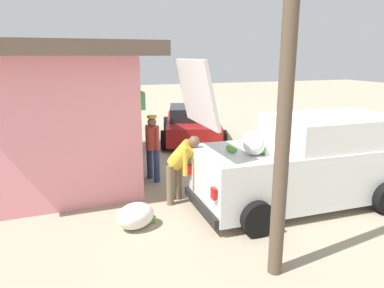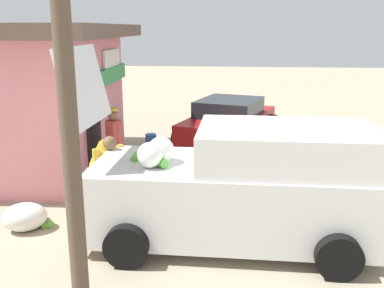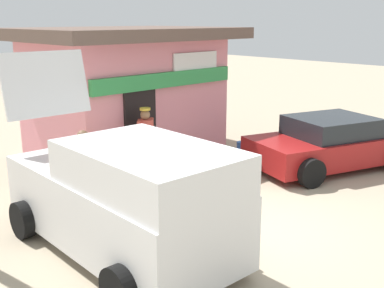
{
  "view_description": "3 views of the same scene",
  "coord_description": "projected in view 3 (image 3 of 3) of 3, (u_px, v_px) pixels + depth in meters",
  "views": [
    {
      "loc": [
        -8.01,
        5.13,
        3.02
      ],
      "look_at": [
        0.33,
        2.21,
        0.82
      ],
      "focal_mm": 33.08,
      "sensor_mm": 36.0,
      "label": 1
    },
    {
      "loc": [
        -8.57,
        0.8,
        3.23
      ],
      "look_at": [
        0.53,
        1.66,
        0.83
      ],
      "focal_mm": 41.45,
      "sensor_mm": 36.0,
      "label": 2
    },
    {
      "loc": [
        -6.07,
        -5.07,
        3.53
      ],
      "look_at": [
        0.5,
        2.03,
        1.0
      ],
      "focal_mm": 44.87,
      "sensor_mm": 36.0,
      "label": 3
    }
  ],
  "objects": [
    {
      "name": "paint_bucket",
      "position": [
        242.0,
        148.0,
        12.79
      ],
      "size": [
        0.3,
        0.3,
        0.36
      ],
      "primitive_type": "cylinder",
      "color": "blue",
      "rests_on": "ground_plane"
    },
    {
      "name": "customer_bending",
      "position": [
        88.0,
        156.0,
        9.51
      ],
      "size": [
        0.71,
        0.7,
        1.49
      ],
      "color": "#726047",
      "rests_on": "ground_plane"
    },
    {
      "name": "delivery_van",
      "position": [
        124.0,
        197.0,
        7.26
      ],
      "size": [
        2.18,
        4.5,
        2.97
      ],
      "color": "white",
      "rests_on": "ground_plane"
    },
    {
      "name": "unloaded_banana_pile",
      "position": [
        30.0,
        183.0,
        9.97
      ],
      "size": [
        0.86,
        0.86,
        0.46
      ],
      "color": "silver",
      "rests_on": "ground_plane"
    },
    {
      "name": "storefront_bar",
      "position": [
        126.0,
        89.0,
        12.69
      ],
      "size": [
        5.61,
        4.32,
        3.31
      ],
      "color": "pink",
      "rests_on": "ground_plane"
    },
    {
      "name": "parked_sedan",
      "position": [
        330.0,
        144.0,
        11.62
      ],
      "size": [
        4.3,
        3.05,
        1.26
      ],
      "color": "maroon",
      "rests_on": "ground_plane"
    },
    {
      "name": "ground_plane",
      "position": [
        249.0,
        225.0,
        8.48
      ],
      "size": [
        60.0,
        60.0,
        0.0
      ],
      "primitive_type": "plane",
      "color": "tan"
    },
    {
      "name": "vendor_standing",
      "position": [
        146.0,
        139.0,
        10.72
      ],
      "size": [
        0.55,
        0.42,
        1.63
      ],
      "color": "navy",
      "rests_on": "ground_plane"
    }
  ]
}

